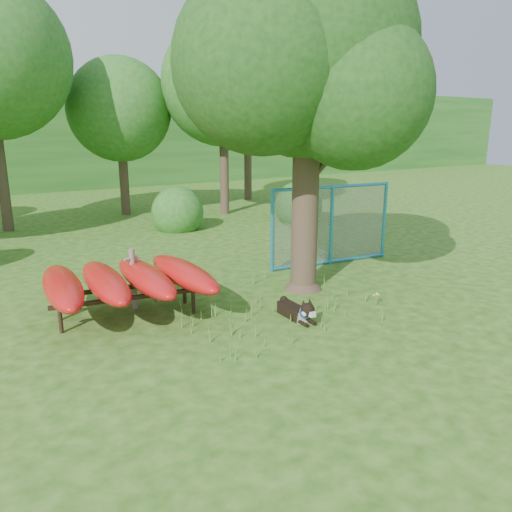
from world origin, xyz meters
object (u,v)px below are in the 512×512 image
oak_tree (306,62)px  husky_dog (298,311)px  fence_section (331,225)px  kayak_rack (126,280)px

oak_tree → husky_dog: bearing=-129.6°
oak_tree → husky_dog: size_ratio=6.37×
husky_dog → fence_section: size_ratio=0.32×
fence_section → oak_tree: bearing=-140.0°
kayak_rack → oak_tree: bearing=3.6°
husky_dog → kayak_rack: bearing=146.7°
kayak_rack → husky_dog: bearing=-25.6°
oak_tree → fence_section: 4.35m
fence_section → husky_dog: bearing=-132.1°
oak_tree → fence_section: oak_tree is taller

